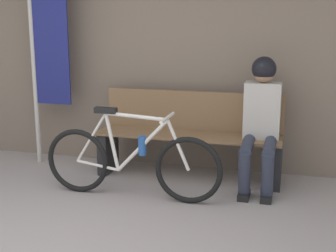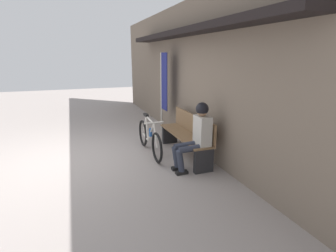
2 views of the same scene
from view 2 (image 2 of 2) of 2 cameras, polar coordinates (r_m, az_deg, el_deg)
name	(u,v)px [view 2 (image 2 of 2)]	position (r m, az deg, el deg)	size (l,w,h in m)	color
ground_plane	(72,160)	(5.67, -20.15, -6.93)	(24.00, 24.00, 0.00)	gray
storefront_wall	(193,73)	(5.87, 5.54, 11.40)	(12.00, 0.56, 3.20)	#756656
park_bench_near	(187,136)	(5.45, 4.10, -2.21)	(1.84, 0.42, 0.87)	brown
bicycle	(149,138)	(5.58, -4.08, -2.66)	(1.66, 0.40, 0.82)	black
person_seated	(197,132)	(4.70, 6.34, -1.34)	(0.34, 0.66, 1.25)	#2D3342
banner_pole	(163,86)	(6.75, -1.00, 8.73)	(0.45, 0.05, 2.11)	#B7B2A8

